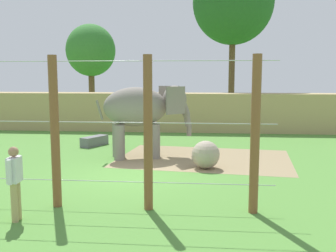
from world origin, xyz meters
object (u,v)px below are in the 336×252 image
elephant (143,110)px  enrichment_ball (206,155)px  feed_trough (94,141)px  zookeeper (15,180)px

elephant → enrichment_ball: elephant is taller
elephant → feed_trough: (-2.65, 2.23, -1.66)m
elephant → enrichment_ball: (2.47, -1.75, -1.39)m
feed_trough → zookeeper: bearing=-84.4°
enrichment_ball → zookeeper: (-4.21, -5.30, 0.44)m
enrichment_ball → feed_trough: bearing=142.1°
feed_trough → elephant: bearing=-40.1°
zookeeper → feed_trough: 9.35m
elephant → enrichment_ball: bearing=-35.4°
enrichment_ball → zookeeper: bearing=-128.5°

